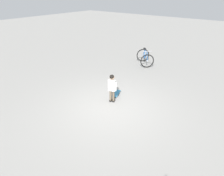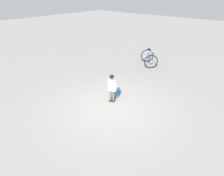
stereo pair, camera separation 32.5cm
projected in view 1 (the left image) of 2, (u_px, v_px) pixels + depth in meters
The scene contains 4 objects.
ground_plane at pixel (112, 108), 6.88m from camera, with size 50.00×50.00×0.00m, color gray.
child_person at pixel (112, 85), 6.99m from camera, with size 0.24×0.41×1.06m.
skateboard at pixel (116, 93), 7.72m from camera, with size 0.61×0.38×0.07m.
bicycle_mid at pixel (145, 57), 10.72m from camera, with size 1.27×1.25×0.85m.
Camera 1 is at (4.59, 3.61, 3.69)m, focal length 31.95 mm.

